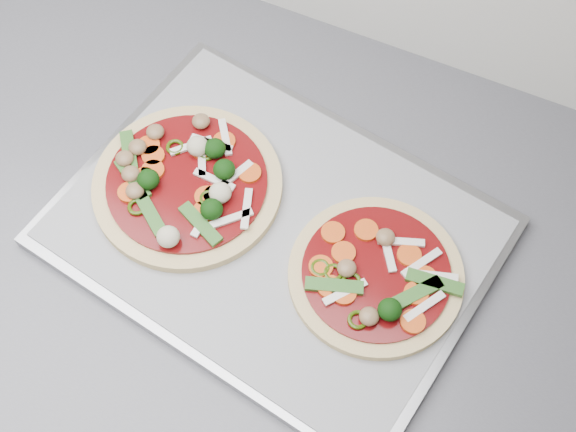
% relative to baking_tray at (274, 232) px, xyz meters
% --- Properties ---
extents(baking_tray, '(0.48, 0.39, 0.01)m').
position_rel_baking_tray_xyz_m(baking_tray, '(0.00, 0.00, 0.00)').
color(baking_tray, gray).
rests_on(baking_tray, countertop).
extents(parchment, '(0.46, 0.37, 0.00)m').
position_rel_baking_tray_xyz_m(parchment, '(0.00, 0.00, 0.01)').
color(parchment, gray).
rests_on(parchment, baking_tray).
extents(pizza_left, '(0.24, 0.24, 0.03)m').
position_rel_baking_tray_xyz_m(pizza_left, '(-0.11, 0.00, 0.02)').
color(pizza_left, '#E7CF83').
rests_on(pizza_left, parchment).
extents(pizza_right, '(0.21, 0.21, 0.03)m').
position_rel_baking_tray_xyz_m(pizza_right, '(0.12, -0.01, 0.02)').
color(pizza_right, '#E7CF83').
rests_on(pizza_right, parchment).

